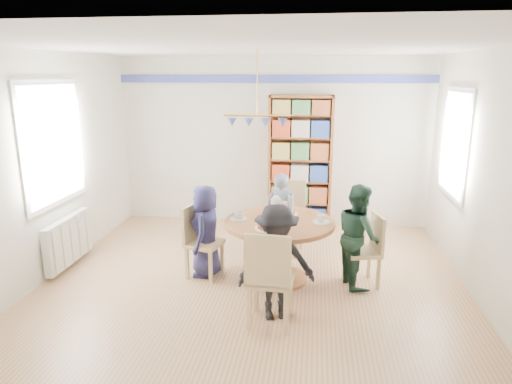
% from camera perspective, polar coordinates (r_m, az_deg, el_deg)
% --- Properties ---
extents(ground, '(5.00, 5.00, 0.00)m').
position_cam_1_polar(ground, '(5.46, -0.56, -11.80)').
color(ground, tan).
extents(room_shell, '(5.00, 5.00, 5.00)m').
position_cam_1_polar(room_shell, '(5.84, -1.95, 6.92)').
color(room_shell, white).
rests_on(room_shell, ground).
extents(radiator, '(0.12, 1.00, 0.60)m').
position_cam_1_polar(radiator, '(6.36, -22.39, -5.63)').
color(radiator, silver).
rests_on(radiator, ground).
extents(dining_table, '(1.30, 1.30, 0.75)m').
position_cam_1_polar(dining_table, '(5.43, 2.91, -5.56)').
color(dining_table, '#985632').
rests_on(dining_table, ground).
extents(chair_left, '(0.48, 0.48, 0.89)m').
position_cam_1_polar(chair_left, '(5.63, -7.16, -5.67)').
color(chair_left, tan).
rests_on(chair_left, ground).
extents(chair_right, '(0.46, 0.46, 0.85)m').
position_cam_1_polar(chair_right, '(5.52, 13.86, -6.61)').
color(chair_right, tan).
rests_on(chair_right, ground).
extents(chair_far, '(0.51, 0.51, 1.00)m').
position_cam_1_polar(chair_far, '(6.37, 3.99, -2.60)').
color(chair_far, tan).
rests_on(chair_far, ground).
extents(chair_near, '(0.47, 0.47, 1.00)m').
position_cam_1_polar(chair_near, '(4.45, 1.68, -10.35)').
color(chair_near, tan).
rests_on(chair_near, ground).
extents(person_left, '(0.37, 0.56, 1.14)m').
position_cam_1_polar(person_left, '(5.61, -6.29, -4.85)').
color(person_left, '#1B1B3D').
rests_on(person_left, ground).
extents(person_right, '(0.60, 0.69, 1.22)m').
position_cam_1_polar(person_right, '(5.43, 12.68, -5.32)').
color(person_right, '#193226').
rests_on(person_right, ground).
extents(person_far, '(0.48, 0.39, 1.13)m').
position_cam_1_polar(person_far, '(6.28, 3.16, -2.67)').
color(person_far, gray).
rests_on(person_far, ground).
extents(person_near, '(0.87, 0.65, 1.20)m').
position_cam_1_polar(person_near, '(4.60, 2.57, -8.80)').
color(person_near, black).
rests_on(person_near, ground).
extents(bookshelf, '(1.00, 0.30, 2.11)m').
position_cam_1_polar(bookshelf, '(7.32, 5.53, 3.57)').
color(bookshelf, brown).
rests_on(bookshelf, ground).
extents(tableware, '(1.17, 1.17, 0.31)m').
position_cam_1_polar(tableware, '(5.37, 2.70, -2.84)').
color(tableware, white).
rests_on(tableware, dining_table).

